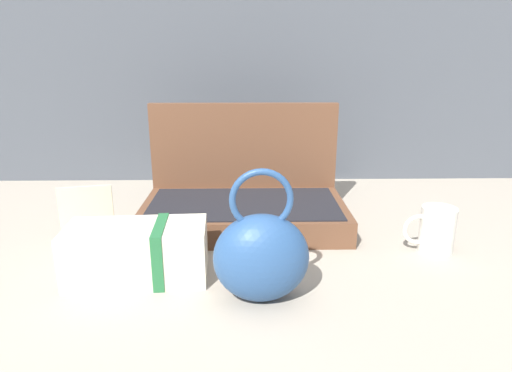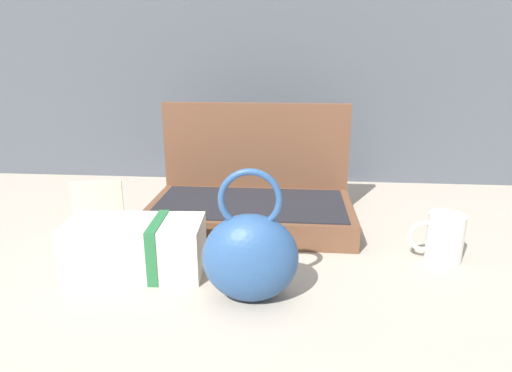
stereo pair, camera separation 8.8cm
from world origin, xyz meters
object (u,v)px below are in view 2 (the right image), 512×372
Objects in this scene: coffee_mug at (444,237)px; cream_toiletry_bag at (137,247)px; open_suitcase at (252,197)px; info_card_left at (98,206)px; teal_pouch_handbag at (250,256)px.

cream_toiletry_bag is at bearing -170.00° from coffee_mug.
open_suitcase is 4.41× the size of coffee_mug.
info_card_left reaches higher than coffee_mug.
open_suitcase reaches higher than info_card_left.
coffee_mug is 0.78m from info_card_left.
cream_toiletry_bag is at bearing -124.09° from open_suitcase.
coffee_mug is (0.41, -0.18, -0.02)m from open_suitcase.
info_card_left is at bearing -166.16° from open_suitcase.
open_suitcase reaches higher than teal_pouch_handbag.
info_card_left is (-0.77, 0.09, 0.01)m from coffee_mug.
teal_pouch_handbag is 2.11× the size of coffee_mug.
open_suitcase is at bearing 156.30° from coffee_mug.
teal_pouch_handbag is at bearing -153.65° from coffee_mug.
cream_toiletry_bag is at bearing -61.37° from info_card_left.
coffee_mug is (0.38, 0.19, -0.03)m from teal_pouch_handbag.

